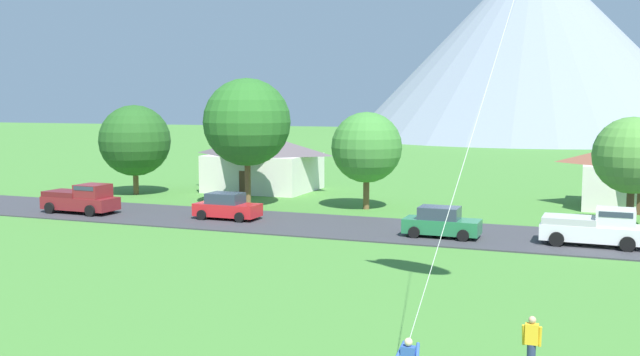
# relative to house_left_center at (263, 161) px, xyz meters

# --- Properties ---
(road_strip) EXTENTS (160.00, 7.89, 0.08)m
(road_strip) POSITION_rel_house_left_center_xyz_m (17.88, -14.95, -2.46)
(road_strip) COLOR #38383D
(road_strip) RESTS_ON ground
(mountain_far_east_ridge) EXTENTS (76.59, 76.59, 39.84)m
(mountain_far_east_ridge) POSITION_rel_house_left_center_xyz_m (13.95, 103.19, 17.42)
(mountain_far_east_ridge) COLOR gray
(mountain_far_east_ridge) RESTS_ON ground
(house_left_center) EXTENTS (9.10, 7.93, 4.82)m
(house_left_center) POSITION_rel_house_left_center_xyz_m (0.00, 0.00, 0.00)
(house_left_center) COLOR silver
(house_left_center) RESTS_ON ground
(tree_near_left) EXTENTS (4.99, 4.99, 6.89)m
(tree_near_left) POSITION_rel_house_left_center_xyz_m (11.46, -7.32, 1.88)
(tree_near_left) COLOR brown
(tree_near_left) RESTS_ON ground
(tree_left_of_center) EXTENTS (6.28, 6.28, 9.27)m
(tree_left_of_center) POSITION_rel_house_left_center_xyz_m (3.19, -9.44, 3.63)
(tree_left_of_center) COLOR brown
(tree_left_of_center) RESTS_ON ground
(tree_center) EXTENTS (4.60, 4.60, 6.71)m
(tree_center) POSITION_rel_house_left_center_xyz_m (28.55, -9.19, 1.89)
(tree_center) COLOR #4C3823
(tree_center) RESTS_ON ground
(tree_near_right) EXTENTS (5.80, 5.80, 7.34)m
(tree_near_right) POSITION_rel_house_left_center_xyz_m (-8.64, -6.22, 1.93)
(tree_near_right) COLOR brown
(tree_near_right) RESTS_ON ground
(parked_car_green_mid_west) EXTENTS (4.22, 2.12, 1.68)m
(parked_car_green_mid_west) POSITION_rel_house_left_center_xyz_m (18.57, -16.27, -1.63)
(parked_car_green_mid_west) COLOR #237042
(parked_car_green_mid_west) RESTS_ON road_strip
(parked_car_red_mid_east) EXTENTS (4.22, 2.11, 1.68)m
(parked_car_red_mid_east) POSITION_rel_house_left_center_xyz_m (4.48, -15.05, -1.63)
(parked_car_red_mid_east) COLOR red
(parked_car_red_mid_east) RESTS_ON road_strip
(pickup_truck_white_west_side) EXTENTS (5.26, 2.46, 1.99)m
(pickup_truck_white_west_side) POSITION_rel_house_left_center_xyz_m (26.60, -15.86, -1.44)
(pickup_truck_white_west_side) COLOR white
(pickup_truck_white_west_side) RESTS_ON road_strip
(pickup_truck_maroon_east_side) EXTENTS (5.26, 2.45, 1.99)m
(pickup_truck_maroon_east_side) POSITION_rel_house_left_center_xyz_m (-5.90, -16.30, -1.44)
(pickup_truck_maroon_east_side) COLOR maroon
(pickup_truck_maroon_east_side) RESTS_ON road_strip
(watcher_person) EXTENTS (0.56, 0.24, 1.68)m
(watcher_person) POSITION_rel_house_left_center_xyz_m (24.86, -35.43, -1.62)
(watcher_person) COLOR navy
(watcher_person) RESTS_ON ground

